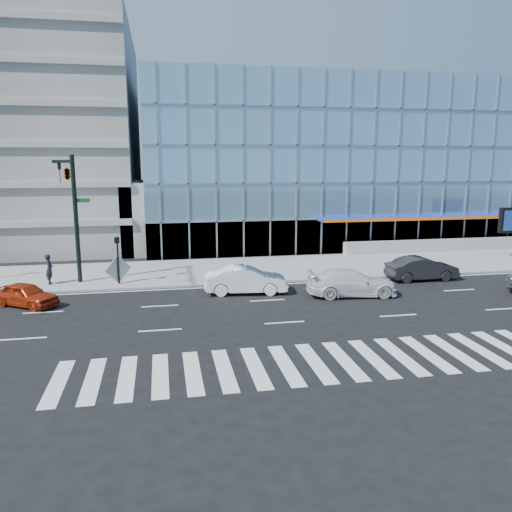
# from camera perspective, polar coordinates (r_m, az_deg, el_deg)

# --- Properties ---
(ground) EXTENTS (160.00, 160.00, 0.00)m
(ground) POSITION_cam_1_polar(r_m,az_deg,el_deg) (28.38, 1.31, -5.09)
(ground) COLOR black
(ground) RESTS_ON ground
(sidewalk) EXTENTS (120.00, 8.00, 0.15)m
(sidewalk) POSITION_cam_1_polar(r_m,az_deg,el_deg) (35.98, -1.37, -1.52)
(sidewalk) COLOR gray
(sidewalk) RESTS_ON ground
(theatre_building) EXTENTS (42.00, 26.00, 15.00)m
(theatre_building) POSITION_cam_1_polar(r_m,az_deg,el_deg) (56.25, 9.90, 10.43)
(theatre_building) COLOR #7FAFD5
(theatre_building) RESTS_ON ground
(parking_garage) EXTENTS (24.00, 24.00, 20.00)m
(parking_garage) POSITION_cam_1_polar(r_m,az_deg,el_deg) (54.59, -26.58, 12.08)
(parking_garage) COLOR gray
(parking_garage) RESTS_ON ground
(ramp_block) EXTENTS (6.00, 8.00, 6.00)m
(ramp_block) POSITION_cam_1_polar(r_m,az_deg,el_deg) (44.92, -11.11, 4.55)
(ramp_block) COLOR gray
(ramp_block) RESTS_ON ground
(tower_backdrop) EXTENTS (14.00, 14.00, 48.00)m
(tower_backdrop) POSITION_cam_1_polar(r_m,az_deg,el_deg) (100.96, -26.11, 19.09)
(tower_backdrop) COLOR gray
(tower_backdrop) RESTS_ON ground
(retaining_wall) EXTENTS (30.00, 0.80, 1.00)m
(retaining_wall) POSITION_cam_1_polar(r_m,az_deg,el_deg) (49.00, 26.73, 1.33)
(retaining_wall) COLOR gray
(retaining_wall) RESTS_ON sidewalk
(traffic_signal) EXTENTS (1.14, 5.74, 8.00)m
(traffic_signal) POSITION_cam_1_polar(r_m,az_deg,el_deg) (31.71, -20.50, 7.23)
(traffic_signal) COLOR black
(traffic_signal) RESTS_ON sidewalk
(ped_signal_post) EXTENTS (0.30, 0.33, 3.00)m
(ped_signal_post) POSITION_cam_1_polar(r_m,az_deg,el_deg) (32.23, -15.54, 0.36)
(ped_signal_post) COLOR black
(ped_signal_post) RESTS_ON sidewalk
(white_suv) EXTENTS (5.47, 2.66, 1.53)m
(white_suv) POSITION_cam_1_polar(r_m,az_deg,el_deg) (29.73, 10.89, -3.02)
(white_suv) COLOR silver
(white_suv) RESTS_ON ground
(white_sedan) EXTENTS (5.06, 2.27, 1.61)m
(white_sedan) POSITION_cam_1_polar(r_m,az_deg,el_deg) (29.71, -1.16, -2.75)
(white_sedan) COLOR white
(white_sedan) RESTS_ON ground
(dark_sedan) EXTENTS (4.70, 1.66, 1.54)m
(dark_sedan) POSITION_cam_1_polar(r_m,az_deg,el_deg) (34.74, 18.43, -1.36)
(dark_sedan) COLOR black
(dark_sedan) RESTS_ON ground
(red_sedan) EXTENTS (3.96, 3.34, 1.28)m
(red_sedan) POSITION_cam_1_polar(r_m,az_deg,el_deg) (29.88, -24.82, -4.03)
(red_sedan) COLOR #A2260C
(red_sedan) RESTS_ON ground
(pedestrian) EXTENTS (0.52, 0.73, 1.90)m
(pedestrian) POSITION_cam_1_polar(r_m,az_deg,el_deg) (33.81, -22.54, -1.41)
(pedestrian) COLOR black
(pedestrian) RESTS_ON sidewalk
(tilted_panel) EXTENTS (1.54, 1.10, 1.84)m
(tilted_panel) POSITION_cam_1_polar(r_m,az_deg,el_deg) (32.56, -15.48, -1.46)
(tilted_panel) COLOR #AAAAAA
(tilted_panel) RESTS_ON sidewalk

